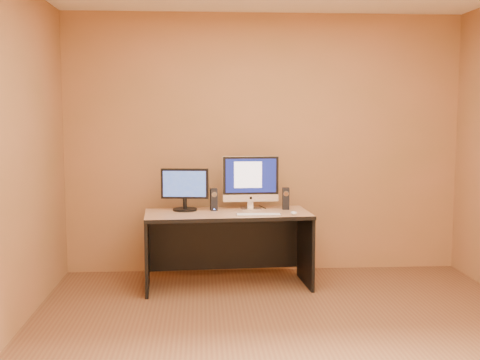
# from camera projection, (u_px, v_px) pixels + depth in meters

# --- Properties ---
(floor) EXTENTS (4.00, 4.00, 0.00)m
(floor) POSITION_uv_depth(u_px,v_px,m) (293.00, 342.00, 4.24)
(floor) COLOR brown
(floor) RESTS_ON ground
(walls) EXTENTS (4.00, 4.00, 2.60)m
(walls) POSITION_uv_depth(u_px,v_px,m) (295.00, 158.00, 4.10)
(walls) COLOR #A26741
(walls) RESTS_ON ground
(desk) EXTENTS (1.55, 0.76, 0.70)m
(desk) POSITION_uv_depth(u_px,v_px,m) (228.00, 250.00, 5.57)
(desk) COLOR tan
(desk) RESTS_ON ground
(imac) EXTENTS (0.54, 0.22, 0.52)m
(imac) POSITION_uv_depth(u_px,v_px,m) (251.00, 182.00, 5.70)
(imac) COLOR #B9B9BD
(imac) RESTS_ON desk
(second_monitor) EXTENTS (0.48, 0.28, 0.40)m
(second_monitor) POSITION_uv_depth(u_px,v_px,m) (185.00, 190.00, 5.63)
(second_monitor) COLOR black
(second_monitor) RESTS_ON desk
(speaker_left) EXTENTS (0.07, 0.08, 0.21)m
(speaker_left) POSITION_uv_depth(u_px,v_px,m) (214.00, 200.00, 5.64)
(speaker_left) COLOR black
(speaker_left) RESTS_ON desk
(speaker_right) EXTENTS (0.07, 0.07, 0.21)m
(speaker_right) POSITION_uv_depth(u_px,v_px,m) (286.00, 199.00, 5.70)
(speaker_right) COLOR black
(speaker_right) RESTS_ON desk
(keyboard) EXTENTS (0.41, 0.13, 0.02)m
(keyboard) POSITION_uv_depth(u_px,v_px,m) (259.00, 215.00, 5.36)
(keyboard) COLOR #B4B4B9
(keyboard) RESTS_ON desk
(mouse) EXTENTS (0.06, 0.10, 0.03)m
(mouse) POSITION_uv_depth(u_px,v_px,m) (294.00, 213.00, 5.41)
(mouse) COLOR white
(mouse) RESTS_ON desk
(cable_a) EXTENTS (0.05, 0.20, 0.01)m
(cable_a) POSITION_uv_depth(u_px,v_px,m) (262.00, 207.00, 5.84)
(cable_a) COLOR black
(cable_a) RESTS_ON desk
(cable_b) EXTENTS (0.04, 0.17, 0.01)m
(cable_b) POSITION_uv_depth(u_px,v_px,m) (245.00, 207.00, 5.83)
(cable_b) COLOR black
(cable_b) RESTS_ON desk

